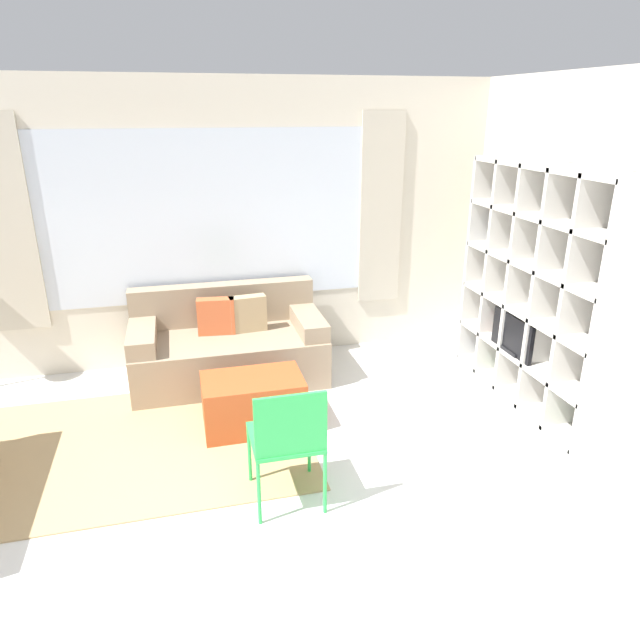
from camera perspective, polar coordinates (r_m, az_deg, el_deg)
ground_plane at (r=3.42m, az=-5.67°, el=-24.75°), size 16.00×16.00×0.00m
wall_back at (r=5.60m, az=-11.14°, el=9.15°), size 6.84×0.11×2.70m
wall_right at (r=5.14m, az=24.09°, el=6.68°), size 0.07×4.26×2.70m
area_rug at (r=4.68m, az=-20.17°, el=-12.00°), size 2.96×1.77×0.01m
shelving_unit at (r=5.12m, az=21.38°, el=2.82°), size 0.43×1.84×2.01m
couch_main at (r=5.44m, az=-9.15°, el=-2.61°), size 1.75×0.89×0.83m
ottoman at (r=4.62m, az=-6.69°, el=-8.21°), size 0.79×0.49×0.43m
folding_chair at (r=3.60m, az=-3.28°, el=-11.48°), size 0.44×0.46×0.86m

